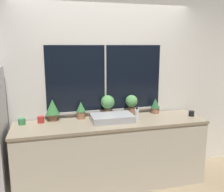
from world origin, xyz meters
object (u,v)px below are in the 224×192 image
object	(u,v)px
potted_plant_right	(132,103)
mug_green	(22,121)
mug_black	(191,113)
soap_bottle	(137,114)
mug_red	(41,120)
potted_plant_far_right	(155,105)
sink	(112,118)
potted_plant_left	(81,110)
potted_plant_far_left	(52,108)
potted_plant_center	(108,103)

from	to	relation	value
potted_plant_right	mug_green	distance (m)	1.53
mug_black	mug_green	size ratio (longest dim) A/B	0.85
soap_bottle	mug_red	xyz separation A→B (m)	(-1.28, 0.19, -0.03)
mug_green	potted_plant_right	bearing A→B (deg)	2.66
potted_plant_far_right	mug_red	xyz separation A→B (m)	(-1.66, -0.05, -0.08)
soap_bottle	sink	bearing A→B (deg)	177.37
sink	mug_red	bearing A→B (deg)	169.48
potted_plant_left	mug_red	distance (m)	0.55
potted_plant_left	potted_plant_right	xyz separation A→B (m)	(0.74, 0.00, 0.06)
potted_plant_far_left	potted_plant_far_right	xyz separation A→B (m)	(1.50, 0.00, -0.05)
sink	potted_plant_left	bearing A→B (deg)	149.72
potted_plant_left	mug_black	distance (m)	1.59
mug_black	potted_plant_far_right	bearing A→B (deg)	147.08
sink	mug_black	bearing A→B (deg)	-2.86
potted_plant_far_left	mug_black	xyz separation A→B (m)	(1.95, -0.29, -0.14)
mug_green	mug_black	bearing A→B (deg)	-5.24
potted_plant_right	mug_black	distance (m)	0.88
mug_black	mug_green	bearing A→B (deg)	174.76
potted_plant_far_right	mug_red	world-z (taller)	potted_plant_far_right
potted_plant_left	soap_bottle	bearing A→B (deg)	-18.25
potted_plant_center	potted_plant_right	world-z (taller)	potted_plant_center
soap_bottle	mug_black	bearing A→B (deg)	-2.96
potted_plant_far_left	potted_plant_far_right	distance (m)	1.51
potted_plant_center	potted_plant_far_right	xyz separation A→B (m)	(0.74, 0.00, -0.07)
potted_plant_far_left	soap_bottle	distance (m)	1.15
soap_bottle	mug_black	xyz separation A→B (m)	(0.83, -0.04, -0.04)
potted_plant_center	mug_green	distance (m)	1.17
potted_plant_center	potted_plant_right	xyz separation A→B (m)	(0.36, 0.00, -0.01)
potted_plant_right	mug_black	size ratio (longest dim) A/B	3.80
mug_black	mug_red	world-z (taller)	mug_red
mug_green	mug_red	distance (m)	0.24
potted_plant_left	mug_black	bearing A→B (deg)	-10.35
potted_plant_far_right	mug_red	distance (m)	1.66
mug_red	mug_black	bearing A→B (deg)	-6.27
potted_plant_left	potted_plant_right	distance (m)	0.74
mug_black	potted_plant_far_left	bearing A→B (deg)	171.66
soap_bottle	mug_black	world-z (taller)	soap_bottle
potted_plant_right	mug_black	xyz separation A→B (m)	(0.82, -0.29, -0.14)
potted_plant_right	mug_red	bearing A→B (deg)	-177.59
mug_green	mug_red	world-z (taller)	mug_red
mug_green	mug_red	bearing A→B (deg)	3.98
potted_plant_far_left	soap_bottle	size ratio (longest dim) A/B	1.61
sink	mug_red	xyz separation A→B (m)	(-0.93, 0.17, -0.00)
potted_plant_left	soap_bottle	world-z (taller)	potted_plant_left
mug_green	potted_plant_far_right	bearing A→B (deg)	2.13
potted_plant_far_left	mug_red	distance (m)	0.21
potted_plant_far_left	potted_plant_left	world-z (taller)	potted_plant_far_left
potted_plant_center	mug_green	world-z (taller)	potted_plant_center
potted_plant_center	potted_plant_left	bearing A→B (deg)	180.00
potted_plant_far_left	mug_black	world-z (taller)	potted_plant_far_left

